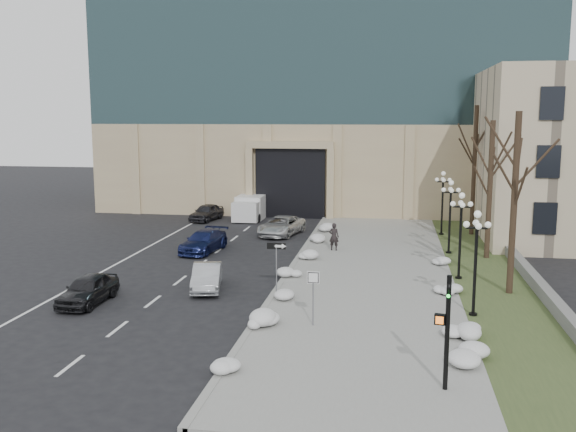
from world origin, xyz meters
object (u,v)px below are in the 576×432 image
car_e (207,212)px  box_truck (252,207)px  traffic_signal (446,335)px  pedestrian (334,237)px  lamppost_d (443,194)px  car_a (88,289)px  lamppost_a (476,249)px  one_way_sign (280,252)px  keep_sign (313,287)px  car_d (281,226)px  car_b (207,277)px  lamppost_c (450,207)px  car_c (204,241)px  lamppost_b (461,224)px

car_e → box_truck: box_truck is taller
box_truck → traffic_signal: traffic_signal is taller
pedestrian → lamppost_d: size_ratio=0.38×
car_e → traffic_signal: traffic_signal is taller
box_truck → traffic_signal: 36.15m
car_a → lamppost_a: bearing=3.7°
one_way_sign → keep_sign: 5.27m
pedestrian → keep_sign: bearing=101.0°
keep_sign → one_way_sign: bearing=115.4°
car_a → car_d: (6.02, 18.63, 0.01)m
car_a → traffic_signal: 17.51m
pedestrian → one_way_sign: size_ratio=0.69×
car_b → traffic_signal: (11.00, -10.64, 1.27)m
car_e → car_b: bearing=-63.1°
traffic_signal → car_d: bearing=120.2°
lamppost_d → pedestrian: bearing=-136.5°
lamppost_d → lamppost_c: bearing=-90.0°
one_way_sign → car_a: bearing=-162.2°
car_c → lamppost_d: (15.66, 8.21, 2.39)m
car_e → traffic_signal: size_ratio=1.06×
lamppost_b → lamppost_d: size_ratio=1.00×
lamppost_a → lamppost_d: 19.50m
pedestrian → lamppost_b: 9.72m
keep_sign → lamppost_b: bearing=53.1°
car_c → lamppost_d: 17.84m
car_c → pedestrian: bearing=16.5°
lamppost_b → lamppost_d: same height
keep_sign → lamppost_d: 23.10m
car_b → lamppost_b: size_ratio=0.83×
one_way_sign → lamppost_c: bearing=48.9°
one_way_sign → keep_sign: one_way_sign is taller
traffic_signal → lamppost_d: bearing=95.7°
traffic_signal → lamppost_c: size_ratio=0.81×
lamppost_c → lamppost_d: (0.00, 6.50, 0.00)m
lamppost_c → one_way_sign: bearing=-129.9°
lamppost_b → lamppost_c: 6.50m
box_truck → lamppost_d: size_ratio=1.33×
traffic_signal → lamppost_d: lamppost_d is taller
box_truck → keep_sign: size_ratio=2.61×
car_c → lamppost_d: lamppost_d is taller
car_a → lamppost_d: lamppost_d is taller
box_truck → lamppost_c: lamppost_c is taller
traffic_signal → car_e: bearing=128.1°
one_way_sign → car_b: bearing=174.1°
pedestrian → lamppost_b: bearing=149.2°
car_a → lamppost_c: 22.55m
car_a → traffic_signal: bearing=-23.7°
traffic_signal → lamppost_a: size_ratio=0.81×
car_d → lamppost_d: size_ratio=1.06×
car_d → box_truck: box_truck is taller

